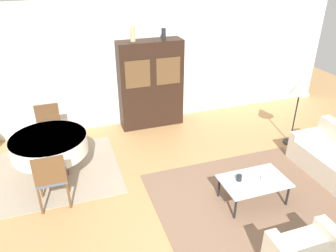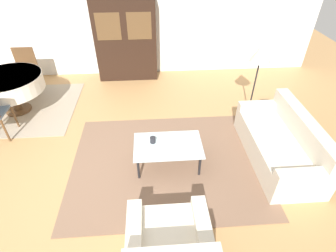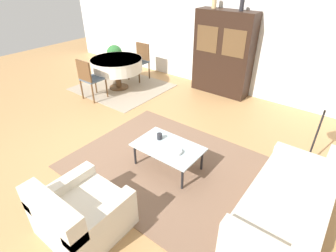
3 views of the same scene
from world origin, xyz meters
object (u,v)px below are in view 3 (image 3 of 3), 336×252
(floor_lamp, at_px, (330,98))
(bowl, at_px, (175,152))
(vase_tall, at_px, (214,1))
(couch, at_px, (289,207))
(vase_short, at_px, (242,5))
(coffee_table, at_px, (168,148))
(potted_plant, at_px, (115,55))
(armchair, at_px, (80,214))
(cup, at_px, (160,136))
(dining_table, at_px, (117,65))
(dining_chair_far, at_px, (140,59))
(dining_chair_near, at_px, (89,77))
(display_cabinet, at_px, (223,54))

(floor_lamp, bearing_deg, bowl, -138.01)
(vase_tall, bearing_deg, couch, -46.96)
(vase_short, bearing_deg, bowl, -78.85)
(coffee_table, distance_m, potted_plant, 5.02)
(floor_lamp, bearing_deg, armchair, -122.49)
(cup, distance_m, potted_plant, 4.79)
(dining_table, bearing_deg, vase_short, 28.84)
(dining_table, height_order, dining_chair_far, dining_chair_far)
(dining_table, relative_size, cup, 13.00)
(dining_chair_near, bearing_deg, dining_table, 90.00)
(potted_plant, bearing_deg, couch, -24.95)
(vase_tall, height_order, potted_plant, vase_tall)
(cup, distance_m, bowl, 0.43)
(dining_chair_far, relative_size, bowl, 4.94)
(cup, xyz_separation_m, vase_short, (-0.21, 2.99, 1.56))
(vase_short, bearing_deg, dining_table, -151.16)
(dining_chair_near, relative_size, bowl, 4.94)
(dining_table, xyz_separation_m, dining_chair_near, (0.00, -0.85, -0.06))
(cup, relative_size, bowl, 0.51)
(couch, xyz_separation_m, dining_table, (-4.67, 1.69, 0.33))
(floor_lamp, bearing_deg, coffee_table, -142.51)
(bowl, bearing_deg, dining_chair_near, 163.28)
(armchair, height_order, coffee_table, armchair)
(couch, height_order, potted_plant, couch)
(cup, height_order, bowl, cup)
(dining_table, distance_m, dining_chair_far, 0.85)
(display_cabinet, height_order, dining_chair_far, display_cabinet)
(dining_table, bearing_deg, bowl, -29.90)
(cup, bearing_deg, vase_tall, 105.95)
(vase_short, bearing_deg, vase_tall, -180.00)
(couch, xyz_separation_m, vase_tall, (-2.84, 3.05, 1.77))
(dining_chair_near, xyz_separation_m, vase_tall, (1.82, 2.20, 1.49))
(coffee_table, height_order, dining_chair_near, dining_chair_near)
(couch, xyz_separation_m, dining_chair_near, (-4.67, 0.84, 0.27))
(dining_table, bearing_deg, armchair, -49.05)
(dining_chair_near, xyz_separation_m, potted_plant, (-1.28, 1.92, -0.17))
(armchair, height_order, display_cabinet, display_cabinet)
(dining_chair_far, bearing_deg, vase_short, -168.28)
(display_cabinet, xyz_separation_m, dining_chair_far, (-2.16, -0.51, -0.40))
(dining_chair_near, height_order, bowl, dining_chair_near)
(floor_lamp, relative_size, vase_tall, 4.76)
(couch, bearing_deg, armchair, 129.69)
(dining_chair_near, bearing_deg, armchair, -40.39)
(vase_short, bearing_deg, coffee_table, -81.94)
(vase_tall, distance_m, vase_short, 0.64)
(coffee_table, xyz_separation_m, cup, (-0.22, 0.08, 0.08))
(display_cabinet, height_order, potted_plant, display_cabinet)
(display_cabinet, relative_size, cup, 19.60)
(armchair, distance_m, coffee_table, 1.53)
(dining_chair_far, xyz_separation_m, potted_plant, (-1.28, 0.23, -0.17))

